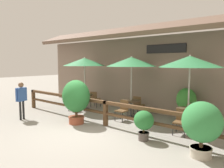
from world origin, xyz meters
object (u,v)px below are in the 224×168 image
potted_plant_tall_tropical (186,102)px  chair_near_wallside (95,98)px  patio_umbrella_far (190,62)px  potted_plant_small_flowering (76,98)px  potted_plant_broad_leaf (202,124)px  dining_table_far (188,113)px  patio_umbrella_near (84,62)px  dining_table_near (85,97)px  chair_near_streetside (75,102)px  chair_far_wallside (194,113)px  chair_far_streetside (181,121)px  pedestrian (21,96)px  dining_table_middle (131,104)px  patio_umbrella_middle (131,62)px  chair_middle_wallside (138,104)px  potted_plant_corner_fern (144,122)px  chair_middle_streetside (122,109)px

potted_plant_tall_tropical → chair_near_wallside: bearing=-176.6°
patio_umbrella_far → potted_plant_tall_tropical: size_ratio=1.93×
potted_plant_small_flowering → potted_plant_broad_leaf: size_ratio=1.20×
dining_table_far → patio_umbrella_near: bearing=-179.7°
dining_table_near → chair_near_streetside: (0.02, -0.66, -0.13)m
chair_far_wallside → potted_plant_small_flowering: potted_plant_small_flowering is taller
chair_near_wallside → potted_plant_broad_leaf: potted_plant_broad_leaf is taller
patio_umbrella_far → chair_far_streetside: bearing=-86.7°
patio_umbrella_far → pedestrian: 6.78m
dining_table_middle → potted_plant_tall_tropical: potted_plant_tall_tropical is taller
patio_umbrella_near → pedestrian: (-0.44, -3.16, -1.41)m
patio_umbrella_middle → pedestrian: bearing=-134.8°
chair_far_streetside → chair_far_wallside: same height
chair_middle_wallside → potted_plant_corner_fern: 3.43m
chair_near_streetside → patio_umbrella_middle: (2.80, 0.78, 1.95)m
chair_middle_wallside → potted_plant_corner_fern: (2.02, -2.77, 0.10)m
patio_umbrella_near → chair_far_wallside: 5.71m
potted_plant_small_flowering → potted_plant_corner_fern: bearing=2.2°
chair_far_streetside → chair_far_wallside: bearing=87.5°
dining_table_far → chair_far_streetside: chair_far_streetside is taller
chair_near_streetside → pedestrian: bearing=-94.1°
patio_umbrella_near → chair_far_streetside: 5.80m
chair_near_wallside → patio_umbrella_middle: 3.41m
pedestrian → patio_umbrella_far: bearing=-74.8°
dining_table_near → dining_table_middle: 2.82m
chair_near_wallside → pedestrian: (-0.52, -3.81, 0.54)m
patio_umbrella_near → patio_umbrella_far: (5.38, 0.03, 0.00)m
chair_middle_streetside → patio_umbrella_middle: bearing=94.1°
dining_table_far → potted_plant_small_flowering: 4.20m
dining_table_near → dining_table_middle: size_ratio=1.00×
patio_umbrella_middle → potted_plant_broad_leaf: size_ratio=1.86×
dining_table_near → patio_umbrella_near: bearing=-90.0°
potted_plant_small_flowering → patio_umbrella_near: bearing=130.3°
chair_far_wallside → potted_plant_corner_fern: potted_plant_corner_fern is taller
chair_far_streetside → chair_near_wallside: bearing=159.6°
dining_table_middle → potted_plant_tall_tropical: 2.28m
chair_middle_streetside → potted_plant_tall_tropical: potted_plant_tall_tropical is taller
dining_table_middle → chair_far_streetside: size_ratio=0.99×
chair_near_streetside → patio_umbrella_far: (5.36, 0.68, 1.95)m
potted_plant_small_flowering → potted_plant_broad_leaf: 4.76m
dining_table_near → patio_umbrella_far: size_ratio=0.31×
potted_plant_small_flowering → pedestrian: (-2.20, -1.08, -0.01)m
dining_table_near → potted_plant_small_flowering: 2.75m
potted_plant_broad_leaf → potted_plant_tall_tropical: size_ratio=1.04×
potted_plant_broad_leaf → potted_plant_tall_tropical: (-1.58, 2.99, -0.04)m
patio_umbrella_near → dining_table_near: size_ratio=3.18×
chair_middle_streetside → chair_middle_wallside: size_ratio=1.00×
chair_near_wallside → dining_table_far: bearing=163.7°
chair_middle_streetside → potted_plant_small_flowering: 1.96m
patio_umbrella_middle → patio_umbrella_far: size_ratio=1.00×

